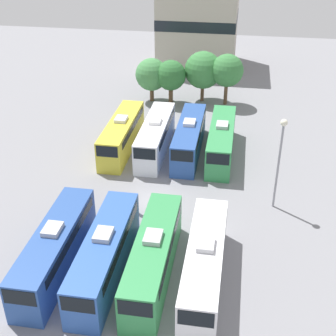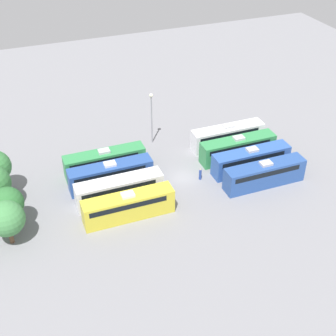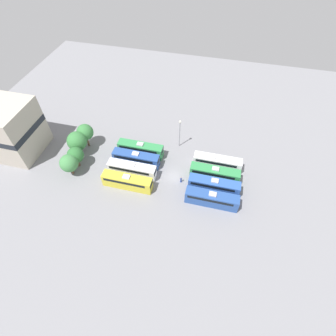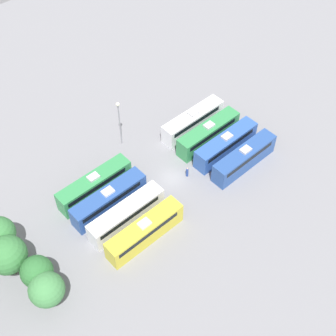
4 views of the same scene
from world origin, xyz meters
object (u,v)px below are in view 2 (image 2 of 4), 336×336
object	(u,v)px
worker_person	(200,174)
light_pole	(151,110)
bus_2	(238,148)
bus_6	(111,174)
tree_1	(7,203)
bus_3	(227,136)
bus_0	(264,174)
tree_0	(6,219)
bus_4	(128,205)
bus_5	(119,189)
bus_7	(105,161)
bus_1	(251,160)

from	to	relation	value
worker_person	light_pole	xyz separation A→B (m)	(11.80, 2.98, 4.83)
bus_2	bus_6	bearing A→B (deg)	89.49
worker_person	tree_1	xyz separation A→B (m)	(-0.98, 25.58, 2.97)
worker_person	light_pole	bearing A→B (deg)	14.16
bus_3	tree_1	distance (m)	34.03
bus_0	bus_3	bearing A→B (deg)	0.47
bus_3	worker_person	xyz separation A→B (m)	(-6.63, 7.54, -1.00)
bus_3	tree_0	xyz separation A→B (m)	(-10.25, 33.48, 1.83)
bus_2	light_pole	size ratio (longest dim) A/B	1.37
bus_2	bus_4	xyz separation A→B (m)	(-7.11, 19.06, 0.00)
bus_5	light_pole	distance (m)	15.60
tree_0	bus_2	bearing A→B (deg)	-78.81
bus_2	worker_person	bearing A→B (deg)	111.98
tree_0	bus_3	bearing A→B (deg)	-72.98
bus_2	tree_0	world-z (taller)	tree_0
bus_7	worker_person	xyz separation A→B (m)	(-6.55, -11.94, -1.00)
bus_4	tree_1	size ratio (longest dim) A/B	1.99
worker_person	bus_0	bearing A→B (deg)	-119.04
bus_7	bus_3	bearing A→B (deg)	-89.78
bus_3	bus_4	xyz separation A→B (m)	(-10.77, 19.25, 0.00)
bus_3	bus_6	distance (m)	19.85
worker_person	bus_6	bearing A→B (deg)	75.35
bus_7	tree_0	distance (m)	17.40
bus_1	tree_1	world-z (taller)	tree_1
bus_2	tree_1	distance (m)	33.22
bus_5	tree_0	size ratio (longest dim) A/B	1.99
bus_3	bus_6	xyz separation A→B (m)	(-3.49, 19.54, 0.00)
bus_7	tree_1	distance (m)	15.70
bus_2	bus_5	bearing A→B (deg)	100.14
bus_3	bus_7	xyz separation A→B (m)	(-0.08, 19.48, 0.00)
light_pole	tree_0	bearing A→B (deg)	123.89
bus_0	light_pole	xyz separation A→B (m)	(16.04, 10.61, 3.84)
bus_1	worker_person	distance (m)	7.70
tree_0	light_pole	bearing A→B (deg)	-56.11
bus_6	light_pole	xyz separation A→B (m)	(8.66, -9.03, 3.84)
bus_4	light_pole	distance (m)	18.58
bus_5	bus_6	size ratio (longest dim) A/B	1.00
worker_person	light_pole	size ratio (longest dim) A/B	0.21
bus_3	bus_4	distance (m)	22.06
bus_5	worker_person	size ratio (longest dim) A/B	6.48
bus_1	bus_2	distance (m)	3.49
bus_4	light_pole	size ratio (longest dim) A/B	1.37
bus_5	tree_0	distance (m)	14.58
bus_4	tree_0	xyz separation A→B (m)	(0.52, 14.23, 1.83)
bus_2	worker_person	distance (m)	7.99
bus_1	bus_2	bearing A→B (deg)	4.45
bus_5	bus_2	bearing A→B (deg)	-79.86
tree_0	tree_1	distance (m)	2.67
bus_2	bus_7	distance (m)	19.62
bus_2	light_pole	xyz separation A→B (m)	(8.84, 10.33, 3.84)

